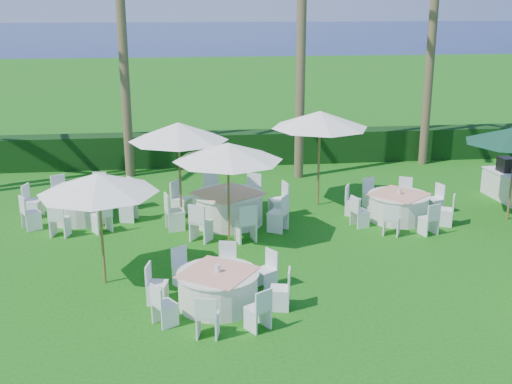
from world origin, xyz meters
TOP-DOWN VIEW (x-y plane):
  - ground at (0.00, 0.00)m, footprint 120.00×120.00m
  - hedge at (0.00, 12.00)m, footprint 34.00×1.00m
  - ocean at (0.00, 102.00)m, footprint 260.00×260.00m
  - banquet_table_b at (-1.39, 0.20)m, footprint 2.93×2.93m
  - banquet_table_d at (-4.93, 6.09)m, footprint 3.26×3.26m
  - banquet_table_e at (-0.80, 5.21)m, footprint 3.50×3.50m
  - banquet_table_f at (4.00, 4.92)m, footprint 2.97×2.97m
  - umbrella_a at (-3.80, 1.59)m, footprint 2.56×2.56m
  - umbrella_b at (-0.89, 3.77)m, footprint 2.76×2.76m
  - umbrella_c at (-2.09, 5.34)m, footprint 2.70×2.70m
  - umbrella_d at (2.04, 6.54)m, footprint 2.88×2.88m
  - palm_b at (-3.85, 10.64)m, footprint 4.35×4.28m
  - palm_d at (7.09, 11.12)m, footprint 4.40×4.00m

SIDE VIEW (x-z plane):
  - ground at x=0.00m, z-range 0.00..0.00m
  - ocean at x=0.00m, z-range 0.00..0.00m
  - banquet_table_b at x=-1.39m, z-range -0.06..0.83m
  - banquet_table_f at x=4.00m, z-range -0.06..0.86m
  - banquet_table_d at x=-4.93m, z-range -0.06..0.92m
  - banquet_table_e at x=-0.80m, z-range -0.06..0.99m
  - hedge at x=0.00m, z-range 0.00..1.20m
  - umbrella_a at x=-3.80m, z-range 1.03..3.54m
  - umbrella_b at x=-0.89m, z-range 1.07..3.68m
  - umbrella_c at x=-2.09m, z-range 1.17..4.02m
  - umbrella_d at x=2.04m, z-range 1.19..4.06m
  - palm_d at x=7.09m, z-range 0.44..7.97m
  - palm_b at x=-3.85m, z-range 0.47..10.80m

